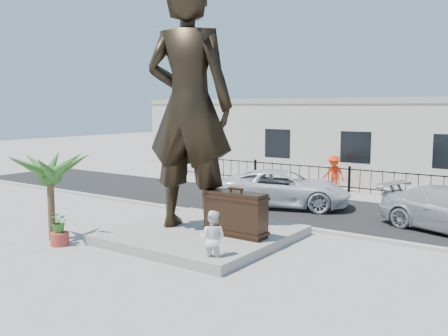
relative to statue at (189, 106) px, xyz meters
The scene contains 15 objects.
ground 4.68m from the statue, 55.77° to the right, with size 100.00×100.00×0.00m, color #9E9991.
street 7.79m from the statue, 80.53° to the left, with size 40.00×7.00×0.01m, color black.
curb 5.24m from the statue, 69.88° to the left, with size 40.00×0.25×0.12m, color #A5A399.
far_sidewalk 11.31m from the statue, 84.13° to the left, with size 40.00×2.50×0.02m, color #9E9991.
plinth 4.16m from the statue, ahead, with size 5.20×5.20×0.30m, color gray.
fence 11.86m from the statue, 84.55° to the left, with size 22.00×0.10×1.20m, color black.
building 15.60m from the statue, 86.03° to the left, with size 28.00×7.00×4.40m, color silver.
statue is the anchor object (origin of this frame).
suitcase 3.77m from the statue, ahead, with size 1.94×0.62×1.37m, color black.
tourist 4.77m from the statue, 40.15° to the right, with size 0.74×0.58×1.53m, color white.
car_white 7.04m from the statue, 88.92° to the left, with size 2.59×5.63×1.56m, color silver.
worker 11.30m from the statue, 87.73° to the left, with size 1.18×0.68×1.82m, color #FD310D.
palm_tree 6.14m from the statue, 138.93° to the right, with size 1.80×1.80×3.20m, color #29561F, non-canonical shape.
planter 5.76m from the statue, 129.33° to the right, with size 0.56×0.56×0.40m, color #A53A2B.
shrub 5.40m from the statue, 129.33° to the right, with size 0.60×0.52×0.66m, color #327124.
Camera 1 is at (9.11, -10.85, 4.24)m, focal length 40.00 mm.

